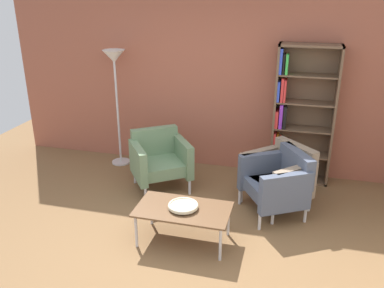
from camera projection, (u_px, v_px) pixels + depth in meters
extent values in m
plane|color=brown|center=(169.00, 260.00, 4.13)|extent=(8.32, 8.32, 0.00)
cube|color=#9E5642|center=(220.00, 71.00, 5.80)|extent=(6.40, 0.12, 2.90)
cube|color=brown|center=(275.00, 114.00, 5.58)|extent=(0.03, 0.30, 1.90)
cube|color=brown|center=(334.00, 118.00, 5.40)|extent=(0.03, 0.30, 1.90)
cube|color=brown|center=(311.00, 45.00, 5.15)|extent=(0.80, 0.30, 0.03)
cube|color=brown|center=(297.00, 178.00, 5.84)|extent=(0.80, 0.30, 0.03)
cube|color=brown|center=(304.00, 113.00, 5.62)|extent=(0.80, 0.02, 1.90)
cube|color=brown|center=(300.00, 153.00, 5.69)|extent=(0.76, 0.28, 0.02)
cube|color=brown|center=(302.00, 129.00, 5.56)|extent=(0.76, 0.28, 0.02)
cube|color=brown|center=(305.00, 103.00, 5.42)|extent=(0.76, 0.28, 0.02)
cube|color=brown|center=(308.00, 75.00, 5.29)|extent=(0.76, 0.28, 0.02)
cube|color=olive|center=(272.00, 165.00, 5.80)|extent=(0.02, 0.17, 0.32)
cube|color=white|center=(275.00, 165.00, 5.83)|extent=(0.03, 0.23, 0.29)
cube|color=black|center=(277.00, 168.00, 5.82)|extent=(0.04, 0.21, 0.22)
cube|color=black|center=(281.00, 165.00, 5.81)|extent=(0.04, 0.25, 0.31)
cube|color=red|center=(275.00, 141.00, 5.71)|extent=(0.03, 0.24, 0.28)
cube|color=orange|center=(277.00, 143.00, 5.69)|extent=(0.03, 0.21, 0.25)
cube|color=red|center=(280.00, 144.00, 5.68)|extent=(0.02, 0.20, 0.22)
cube|color=red|center=(277.00, 118.00, 5.57)|extent=(0.04, 0.23, 0.23)
cube|color=purple|center=(281.00, 115.00, 5.53)|extent=(0.04, 0.21, 0.33)
cube|color=black|center=(285.00, 116.00, 5.52)|extent=(0.04, 0.21, 0.31)
cube|color=blue|center=(279.00, 91.00, 5.41)|extent=(0.03, 0.18, 0.27)
cube|color=red|center=(283.00, 89.00, 5.40)|extent=(0.03, 0.21, 0.31)
cube|color=red|center=(285.00, 90.00, 5.39)|extent=(0.03, 0.20, 0.30)
cube|color=blue|center=(281.00, 61.00, 5.26)|extent=(0.03, 0.17, 0.33)
cube|color=black|center=(284.00, 64.00, 5.28)|extent=(0.02, 0.22, 0.26)
cube|color=green|center=(287.00, 64.00, 5.25)|extent=(0.03, 0.17, 0.26)
cube|color=brown|center=(183.00, 209.00, 4.30)|extent=(1.00, 0.56, 0.02)
cylinder|color=silver|center=(136.00, 231.00, 4.28)|extent=(0.03, 0.03, 0.38)
cylinder|color=silver|center=(220.00, 244.00, 4.06)|extent=(0.03, 0.03, 0.38)
cylinder|color=silver|center=(151.00, 209.00, 4.69)|extent=(0.03, 0.03, 0.38)
cylinder|color=silver|center=(228.00, 220.00, 4.48)|extent=(0.03, 0.03, 0.38)
cylinder|color=beige|center=(183.00, 208.00, 4.29)|extent=(0.13, 0.13, 0.02)
cylinder|color=beige|center=(183.00, 206.00, 4.29)|extent=(0.32, 0.32, 0.02)
torus|color=beige|center=(183.00, 205.00, 4.28)|extent=(0.32, 0.32, 0.02)
cube|color=#4C566B|center=(274.00, 189.00, 4.88)|extent=(0.83, 0.85, 0.16)
cube|color=#4C566B|center=(296.00, 166.00, 4.84)|extent=(0.43, 0.61, 0.38)
cube|color=#4C566B|center=(262.00, 170.00, 5.11)|extent=(0.58, 0.40, 0.46)
cube|color=#4C566B|center=(286.00, 193.00, 4.55)|extent=(0.58, 0.40, 0.46)
cylinder|color=silver|center=(240.00, 195.00, 5.14)|extent=(0.04, 0.04, 0.24)
cylinder|color=silver|center=(260.00, 220.00, 4.60)|extent=(0.04, 0.04, 0.24)
cylinder|color=silver|center=(281.00, 190.00, 5.29)|extent=(0.04, 0.04, 0.24)
cylinder|color=silver|center=(305.00, 213.00, 4.75)|extent=(0.04, 0.04, 0.24)
cube|color=slate|center=(161.00, 166.00, 5.48)|extent=(0.86, 0.84, 0.16)
cube|color=slate|center=(155.00, 141.00, 5.61)|extent=(0.59, 0.47, 0.38)
cube|color=slate|center=(138.00, 163.00, 5.32)|extent=(0.44, 0.56, 0.46)
cube|color=slate|center=(183.00, 156.00, 5.52)|extent=(0.44, 0.56, 0.46)
cylinder|color=silver|center=(146.00, 194.00, 5.18)|extent=(0.04, 0.04, 0.24)
cylinder|color=silver|center=(190.00, 186.00, 5.38)|extent=(0.04, 0.04, 0.24)
cylinder|color=silver|center=(135.00, 175.00, 5.69)|extent=(0.04, 0.04, 0.24)
cylinder|color=silver|center=(176.00, 169.00, 5.89)|extent=(0.04, 0.04, 0.24)
cube|color=gray|center=(277.00, 183.00, 5.02)|extent=(0.86, 0.86, 0.16)
cube|color=gray|center=(295.00, 159.00, 5.05)|extent=(0.54, 0.54, 0.38)
cube|color=gray|center=(260.00, 166.00, 5.22)|extent=(0.51, 0.51, 0.46)
cube|color=gray|center=(294.00, 185.00, 4.72)|extent=(0.51, 0.51, 0.46)
cylinder|color=silver|center=(241.00, 193.00, 5.19)|extent=(0.04, 0.04, 0.24)
cylinder|color=silver|center=(273.00, 215.00, 4.71)|extent=(0.04, 0.04, 0.24)
cylinder|color=silver|center=(276.00, 183.00, 5.46)|extent=(0.04, 0.04, 0.24)
cylinder|color=silver|center=(309.00, 202.00, 4.98)|extent=(0.04, 0.04, 0.24)
cylinder|color=silver|center=(121.00, 162.00, 6.38)|extent=(0.28, 0.28, 0.02)
cylinder|color=silver|center=(118.00, 110.00, 6.07)|extent=(0.03, 0.03, 1.65)
cone|color=white|center=(114.00, 56.00, 5.77)|extent=(0.32, 0.32, 0.18)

